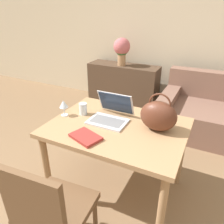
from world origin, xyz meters
TOP-DOWN VIEW (x-y plane):
  - wall_back at (0.00, 2.86)m, footprint 10.00×0.06m
  - dining_table at (0.00, 0.56)m, footprint 1.17×0.87m
  - chair at (-0.10, -0.24)m, footprint 0.47×0.47m
  - couch at (0.78, 2.17)m, footprint 1.48×0.95m
  - sideboard at (-0.79, 2.53)m, footprint 1.25×0.40m
  - laptop at (-0.10, 0.65)m, footprint 0.34×0.34m
  - drinking_glass at (-0.38, 0.61)m, footprint 0.07×0.07m
  - wine_glass at (-0.53, 0.51)m, footprint 0.08×0.08m
  - handbag at (0.33, 0.64)m, footprint 0.30×0.19m
  - flower_vase at (-0.81, 2.48)m, footprint 0.28×0.28m
  - book at (-0.14, 0.27)m, footprint 0.28×0.23m

SIDE VIEW (x-z plane):
  - couch at x=0.78m, z-range -0.13..0.69m
  - sideboard at x=-0.79m, z-range 0.00..0.75m
  - chair at x=-0.10m, z-range 0.06..0.96m
  - dining_table at x=0.00m, z-range 0.28..1.03m
  - book at x=-0.14m, z-range 0.75..0.77m
  - drinking_glass at x=-0.38m, z-range 0.75..0.86m
  - laptop at x=-0.10m, z-range 0.70..0.93m
  - wine_glass at x=-0.53m, z-range 0.78..0.94m
  - handbag at x=0.33m, z-range 0.72..1.04m
  - flower_vase at x=-0.81m, z-range 0.80..1.26m
  - wall_back at x=0.00m, z-range 0.00..2.70m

